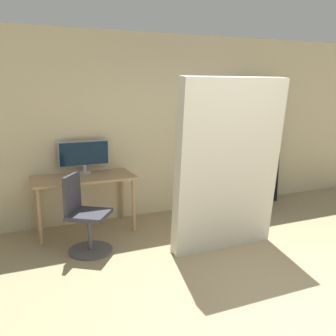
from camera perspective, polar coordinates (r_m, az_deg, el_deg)
The scene contains 7 objects.
ground_plane at distance 3.50m, azimuth 23.85°, elevation -22.31°, with size 16.00×16.00×0.00m, color #9E8966.
wall_back at distance 5.74m, azimuth -0.38°, elevation 6.42°, with size 8.00×0.06×2.70m.
desk at distance 5.13m, azimuth -12.71°, elevation -2.34°, with size 1.33×0.67×0.76m.
monitor at distance 5.29m, azimuth -12.66°, elevation 2.00°, with size 0.69×0.17×0.44m.
office_chair at distance 4.56m, azimuth -12.54°, elevation -7.85°, with size 0.61×0.61×0.94m.
bookshelf at distance 6.37m, azimuth 11.87°, elevation 2.76°, with size 0.88×0.28×1.89m.
mattress_near at distance 4.40m, azimuth 9.23°, elevation 0.19°, with size 1.31×0.38×2.05m.
Camera 1 is at (-2.24, -1.88, 1.92)m, focal length 40.00 mm.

